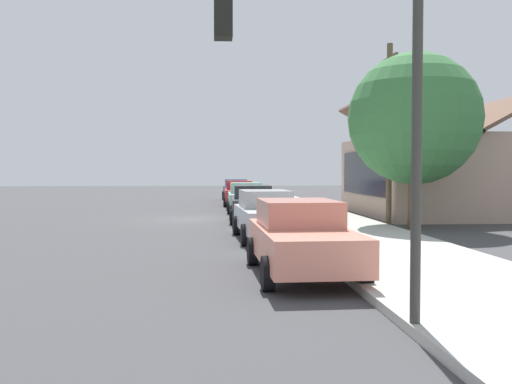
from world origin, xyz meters
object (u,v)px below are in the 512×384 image
car_cherry (239,193)px  utility_pole_wooden (389,130)px  traffic_light_main (339,76)px  car_seafoam (246,197)px  car_silver (266,214)px  car_navy (236,190)px  car_coral (301,237)px  car_charcoal (253,203)px  shade_tree (414,119)px  fire_hydrant_red (263,197)px

car_cherry → utility_pole_wooden: 15.30m
utility_pole_wooden → traffic_light_main: bearing=-19.8°
car_seafoam → car_silver: size_ratio=1.00×
car_navy → car_coral: bearing=-1.2°
car_seafoam → car_navy: bearing=-179.2°
car_seafoam → car_charcoal: (5.98, -0.06, -0.00)m
car_charcoal → traffic_light_main: (17.50, -0.09, 2.68)m
car_silver → utility_pole_wooden: utility_pole_wooden is taller
car_navy → utility_pole_wooden: size_ratio=0.58×
car_coral → car_seafoam: bearing=178.7°
car_charcoal → shade_tree: (3.52, 6.00, 3.42)m
utility_pole_wooden → fire_hydrant_red: bearing=-164.2°
car_coral → utility_pole_wooden: bearing=152.6°
car_navy → car_cherry: same height
car_charcoal → shade_tree: size_ratio=0.65×
car_seafoam → car_charcoal: same height
shade_tree → traffic_light_main: shade_tree is taller
car_silver → car_coral: size_ratio=1.01×
shade_tree → fire_hydrant_red: shade_tree is taller
car_coral → shade_tree: shade_tree is taller
car_silver → utility_pole_wooden: size_ratio=0.65×
car_seafoam → utility_pole_wooden: bearing=36.1°
car_navy → car_charcoal: (18.43, -0.05, 0.00)m
car_seafoam → traffic_light_main: bearing=0.3°
car_charcoal → car_cherry: bearing=-178.5°
car_seafoam → traffic_light_main: 23.63m
car_seafoam → car_silver: (12.48, -0.07, -0.00)m
traffic_light_main → car_silver: bearing=179.6°
shade_tree → utility_pole_wooden: utility_pole_wooden is taller
car_cherry → shade_tree: (15.64, 6.01, 3.42)m
car_seafoam → traffic_light_main: size_ratio=0.93×
car_charcoal → traffic_light_main: 17.70m
car_cherry → car_seafoam: size_ratio=0.98×
car_silver → fire_hydrant_red: 18.95m
car_silver → car_coral: bearing=-1.4°
car_silver → traffic_light_main: 11.31m
car_silver → shade_tree: 7.53m
car_navy → car_charcoal: 18.43m
car_cherry → car_coral: bearing=1.4°
car_charcoal → traffic_light_main: traffic_light_main is taller
car_silver → shade_tree: shade_tree is taller
car_cherry → traffic_light_main: 29.74m
fire_hydrant_red → car_cherry: bearing=-80.8°
car_charcoal → car_silver: (6.50, -0.01, 0.00)m
car_navy → car_silver: 24.93m
car_coral → fire_hydrant_red: car_coral is taller
car_cherry → car_coral: (25.06, 0.13, 0.00)m
car_navy → traffic_light_main: (35.92, -0.14, 2.68)m
car_charcoal → utility_pole_wooden: utility_pole_wooden is taller
car_seafoam → shade_tree: bearing=32.7°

